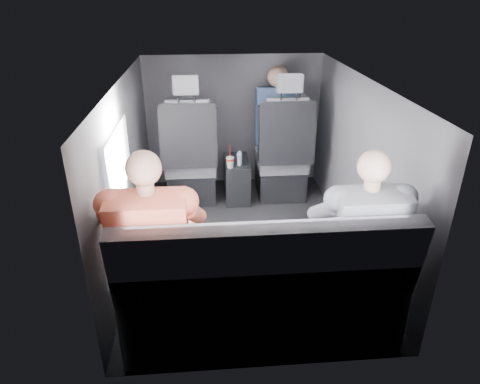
{
  "coord_description": "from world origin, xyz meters",
  "views": [
    {
      "loc": [
        -0.3,
        -3.04,
        1.96
      ],
      "look_at": [
        -0.04,
        -0.05,
        0.5
      ],
      "focal_mm": 32.0,
      "sensor_mm": 36.0,
      "label": 1
    }
  ],
  "objects": [
    {
      "name": "floor",
      "position": [
        0.0,
        0.0,
        0.0
      ],
      "size": [
        2.6,
        2.6,
        0.0
      ],
      "primitive_type": "plane",
      "color": "black",
      "rests_on": "ground"
    },
    {
      "name": "front_seat_right",
      "position": [
        0.45,
        0.84,
        0.4
      ],
      "size": [
        0.52,
        0.58,
        1.26
      ],
      "color": "black",
      "rests_on": "floor"
    },
    {
      "name": "center_console",
      "position": [
        0.0,
        0.88,
        0.2
      ],
      "size": [
        0.24,
        0.48,
        0.41
      ],
      "color": "black",
      "rests_on": "floor"
    },
    {
      "name": "soda_cup",
      "position": [
        -0.08,
        0.7,
        0.46
      ],
      "size": [
        0.08,
        0.08,
        0.23
      ],
      "color": "white",
      "rests_on": "center_console"
    },
    {
      "name": "panel_left",
      "position": [
        -0.9,
        0.0,
        0.68
      ],
      "size": [
        0.02,
        2.6,
        1.35
      ],
      "primitive_type": "cube",
      "color": "#56565B",
      "rests_on": "floor"
    },
    {
      "name": "panel_back",
      "position": [
        0.0,
        -1.3,
        0.68
      ],
      "size": [
        1.8,
        0.02,
        1.35
      ],
      "primitive_type": "cube",
      "color": "#56565B",
      "rests_on": "floor"
    },
    {
      "name": "panel_right",
      "position": [
        0.9,
        0.0,
        0.68
      ],
      "size": [
        0.02,
        2.6,
        1.35
      ],
      "primitive_type": "cube",
      "color": "#56565B",
      "rests_on": "floor"
    },
    {
      "name": "laptop_black",
      "position": [
        0.61,
        -0.78,
        0.63
      ],
      "size": [
        0.31,
        0.29,
        0.21
      ],
      "color": "black",
      "rests_on": "passenger_rear_right"
    },
    {
      "name": "passenger_front_right",
      "position": [
        0.42,
        1.1,
        0.75
      ],
      "size": [
        0.41,
        0.41,
        0.84
      ],
      "color": "navy",
      "rests_on": "front_seat_right"
    },
    {
      "name": "passenger_rear_right",
      "position": [
        0.56,
        -0.97,
        0.62
      ],
      "size": [
        0.49,
        0.61,
        1.2
      ],
      "color": "navy",
      "rests_on": "rear_bench"
    },
    {
      "name": "seatbelt",
      "position": [
        0.45,
        0.67,
        0.8
      ],
      "size": [
        0.35,
        0.11,
        0.59
      ],
      "primitive_type": "cube",
      "rotation": [
        -0.14,
        0.49,
        0.0
      ],
      "color": "black",
      "rests_on": "front_seat_right"
    },
    {
      "name": "panel_front",
      "position": [
        0.0,
        1.3,
        0.68
      ],
      "size": [
        1.8,
        0.02,
        1.35
      ],
      "primitive_type": "cube",
      "color": "#56565B",
      "rests_on": "floor"
    },
    {
      "name": "water_bottle",
      "position": [
        0.02,
        0.75,
        0.47
      ],
      "size": [
        0.05,
        0.05,
        0.14
      ],
      "color": "#A2C3DB",
      "rests_on": "center_console"
    },
    {
      "name": "passenger_rear_left",
      "position": [
        -0.61,
        -0.97,
        0.63
      ],
      "size": [
        0.51,
        0.63,
        1.24
      ],
      "color": "#35363A",
      "rests_on": "rear_bench"
    },
    {
      "name": "ceiling",
      "position": [
        0.0,
        0.0,
        1.35
      ],
      "size": [
        2.6,
        2.6,
        0.0
      ],
      "primitive_type": "plane",
      "rotation": [
        3.14,
        0.0,
        0.0
      ],
      "color": "#B2B2AD",
      "rests_on": "panel_back"
    },
    {
      "name": "side_window",
      "position": [
        -0.88,
        -0.3,
        0.9
      ],
      "size": [
        0.02,
        0.75,
        0.42
      ],
      "primitive_type": "cube",
      "color": "white",
      "rests_on": "panel_left"
    },
    {
      "name": "laptop_white",
      "position": [
        -0.62,
        -0.85,
        0.64
      ],
      "size": [
        0.37,
        0.35,
        0.27
      ],
      "color": "white",
      "rests_on": "passenger_rear_left"
    },
    {
      "name": "rear_bench",
      "position": [
        0.0,
        -1.06,
        0.31
      ],
      "size": [
        1.6,
        0.57,
        0.92
      ],
      "color": "#5B5A5F",
      "rests_on": "floor"
    },
    {
      "name": "front_seat_left",
      "position": [
        -0.45,
        0.84,
        0.4
      ],
      "size": [
        0.52,
        0.58,
        1.26
      ],
      "color": "black",
      "rests_on": "floor"
    }
  ]
}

